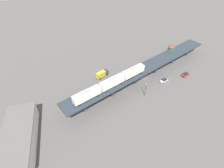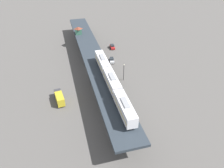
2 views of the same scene
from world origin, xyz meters
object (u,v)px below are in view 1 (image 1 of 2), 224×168
at_px(delivery_truck, 102,74).
at_px(warehouse_building, 19,140).
at_px(street_lamp, 145,89).
at_px(street_car_red, 185,74).
at_px(subway_train, 112,82).
at_px(signal_hut, 171,48).
at_px(street_car_silver, 164,81).

relative_size(delivery_truck, warehouse_building, 0.25).
height_order(street_lamp, warehouse_building, street_lamp).
bearing_deg(street_lamp, street_car_red, -81.75).
xyz_separation_m(subway_train, street_car_red, (-0.35, -42.74, -8.45)).
relative_size(signal_hut, street_car_silver, 0.86).
xyz_separation_m(signal_hut, street_car_red, (-15.89, 1.29, -7.71)).
bearing_deg(subway_train, delivery_truck, -6.24).
height_order(street_car_red, delivery_truck, delivery_truck).
xyz_separation_m(signal_hut, street_car_silver, (-15.55, 14.93, -7.71)).
distance_m(signal_hut, street_lamp, 35.77).
xyz_separation_m(subway_train, street_lamp, (-4.41, -14.68, -5.28)).
height_order(street_car_red, street_car_silver, same).
distance_m(signal_hut, delivery_truck, 42.74).
xyz_separation_m(subway_train, delivery_truck, (17.14, -1.87, -7.63)).
bearing_deg(warehouse_building, street_car_red, -83.78).
bearing_deg(delivery_truck, street_car_silver, -122.21).
distance_m(street_car_red, street_car_silver, 13.65).
height_order(street_car_red, warehouse_building, warehouse_building).
bearing_deg(street_car_silver, street_car_red, -91.43).
bearing_deg(street_car_red, delivery_truck, 66.84).
bearing_deg(street_car_red, warehouse_building, 96.22).
relative_size(street_car_red, delivery_truck, 0.62).
xyz_separation_m(street_car_silver, delivery_truck, (17.14, 27.21, 0.82)).
height_order(subway_train, signal_hut, subway_train).
bearing_deg(warehouse_building, delivery_truck, -57.06).
distance_m(street_car_red, street_lamp, 28.52).
bearing_deg(warehouse_building, signal_hut, -73.35).
height_order(signal_hut, warehouse_building, signal_hut).
bearing_deg(street_car_silver, delivery_truck, 57.79).
relative_size(delivery_truck, street_lamp, 1.08).
distance_m(subway_train, street_lamp, 16.22).
distance_m(street_car_silver, street_lamp, 15.39).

